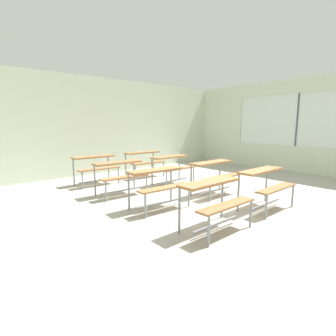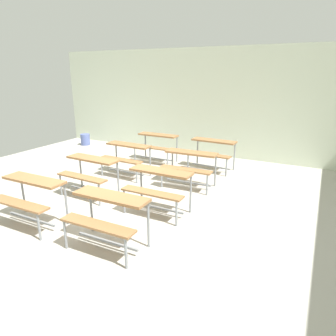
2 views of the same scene
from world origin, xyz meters
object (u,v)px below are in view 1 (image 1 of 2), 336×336
object	(u,v)px
desk_bench_r0c1	(266,180)
desk_bench_r2c0	(120,170)
desk_bench_r0c0	(215,194)
desk_bench_r3c0	(96,163)
desk_bench_r3c1	(144,158)
desk_bench_r2c1	(173,163)
desk_bench_r1c0	(159,179)
desk_bench_r1c1	(215,170)

from	to	relation	value
desk_bench_r0c1	desk_bench_r2c0	distance (m)	3.06
desk_bench_r0c0	desk_bench_r2c0	world-z (taller)	same
desk_bench_r2c0	desk_bench_r3c0	xyz separation A→B (m)	(0.04, 1.34, 0.00)
desk_bench_r0c1	desk_bench_r3c1	bearing A→B (deg)	88.21
desk_bench_r0c1	desk_bench_r3c1	xyz separation A→B (m)	(0.08, 3.99, 0.00)
desk_bench_r0c1	desk_bench_r2c0	xyz separation A→B (m)	(-1.54, 2.64, 0.00)
desk_bench_r0c1	desk_bench_r3c0	bearing A→B (deg)	109.93
desk_bench_r0c0	desk_bench_r2c1	world-z (taller)	same
desk_bench_r1c0	desk_bench_r2c0	bearing A→B (deg)	94.64
desk_bench_r0c1	desk_bench_r1c0	bearing A→B (deg)	137.46
desk_bench_r0c0	desk_bench_r3c1	size ratio (longest dim) A/B	0.98
desk_bench_r0c1	desk_bench_r3c1	distance (m)	3.99
desk_bench_r0c1	desk_bench_r2c1	distance (m)	2.67
desk_bench_r2c0	desk_bench_r3c1	distance (m)	2.10
desk_bench_r1c1	desk_bench_r2c0	bearing A→B (deg)	139.90
desk_bench_r2c0	desk_bench_r0c1	bearing A→B (deg)	-57.38
desk_bench_r1c1	desk_bench_r3c0	bearing A→B (deg)	120.35
desk_bench_r1c0	desk_bench_r2c0	xyz separation A→B (m)	(-0.05, 1.31, 0.00)
desk_bench_r1c1	desk_bench_r3c1	bearing A→B (deg)	90.17
desk_bench_r0c1	desk_bench_r3c0	size ratio (longest dim) A/B	1.00
desk_bench_r1c1	desk_bench_r3c0	size ratio (longest dim) A/B	1.00
desk_bench_r0c0	desk_bench_r2c1	xyz separation A→B (m)	(1.55, 2.69, 0.00)
desk_bench_r0c0	desk_bench_r1c0	distance (m)	1.36
desk_bench_r1c1	desk_bench_r1c0	bearing A→B (deg)	177.97
desk_bench_r1c0	desk_bench_r3c0	world-z (taller)	same
desk_bench_r1c0	desk_bench_r0c1	bearing A→B (deg)	-39.44
desk_bench_r2c1	desk_bench_r3c0	bearing A→B (deg)	137.27
desk_bench_r2c0	desk_bench_r3c0	size ratio (longest dim) A/B	1.02
desk_bench_r2c0	desk_bench_r1c0	bearing A→B (deg)	-85.37
desk_bench_r0c0	desk_bench_r0c1	xyz separation A→B (m)	(1.50, 0.03, 0.00)
desk_bench_r3c0	desk_bench_r1c0	bearing A→B (deg)	-89.55
desk_bench_r1c1	desk_bench_r2c1	world-z (taller)	same
desk_bench_r1c0	desk_bench_r3c1	size ratio (longest dim) A/B	1.00
desk_bench_r2c0	desk_bench_r3c1	size ratio (longest dim) A/B	1.00
desk_bench_r2c1	desk_bench_r3c1	xyz separation A→B (m)	(0.03, 1.32, 0.00)
desk_bench_r1c0	desk_bench_r3c1	xyz separation A→B (m)	(1.57, 2.65, 0.00)
desk_bench_r1c0	desk_bench_r3c1	world-z (taller)	same
desk_bench_r1c1	desk_bench_r3c0	world-z (taller)	same
desk_bench_r0c1	desk_bench_r1c0	xyz separation A→B (m)	(-1.49, 1.33, 0.00)
desk_bench_r1c1	desk_bench_r3c1	size ratio (longest dim) A/B	0.98
desk_bench_r1c1	desk_bench_r2c1	bearing A→B (deg)	91.35
desk_bench_r0c0	desk_bench_r2c1	distance (m)	3.10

